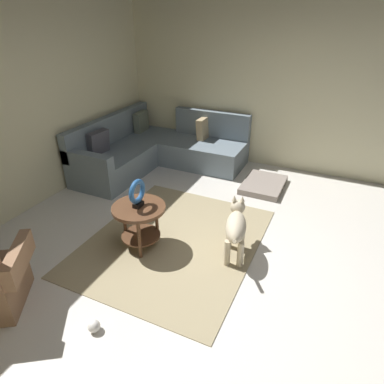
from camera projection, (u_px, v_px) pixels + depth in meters
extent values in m
cube|color=silver|center=(224.00, 269.00, 3.67)|extent=(6.00, 6.00, 0.10)
cube|color=beige|center=(4.00, 112.00, 4.09)|extent=(6.00, 0.12, 2.70)
cube|color=beige|center=(292.00, 88.00, 5.33)|extent=(0.12, 6.00, 2.70)
cube|color=tan|center=(174.00, 241.00, 4.02)|extent=(2.30, 1.90, 0.01)
cube|color=slate|center=(129.00, 156.00, 5.81)|extent=(2.20, 0.85, 0.42)
cube|color=slate|center=(110.00, 129.00, 5.73)|extent=(2.20, 0.14, 0.46)
cube|color=slate|center=(204.00, 153.00, 5.93)|extent=(0.85, 1.40, 0.42)
cube|color=slate|center=(212.00, 124.00, 6.00)|extent=(0.14, 1.40, 0.46)
cube|color=slate|center=(87.00, 160.00, 4.85)|extent=(0.16, 0.85, 0.22)
cube|color=slate|center=(141.00, 122.00, 6.30)|extent=(0.39, 0.15, 0.38)
cube|color=#4C4C56|center=(98.00, 143.00, 5.31)|extent=(0.39, 0.19, 0.39)
cube|color=tan|center=(204.00, 129.00, 5.95)|extent=(0.38, 0.15, 0.39)
cube|color=#936B4C|center=(18.00, 258.00, 2.96)|extent=(0.56, 0.41, 0.22)
cylinder|color=brown|center=(139.00, 208.00, 3.70)|extent=(0.60, 0.60, 0.04)
cylinder|color=brown|center=(141.00, 235.00, 3.87)|extent=(0.45, 0.45, 0.02)
cylinder|color=brown|center=(125.00, 224.00, 3.91)|extent=(0.04, 0.04, 0.50)
cylinder|color=brown|center=(139.00, 239.00, 3.64)|extent=(0.04, 0.04, 0.50)
cylinder|color=brown|center=(157.00, 222.00, 3.94)|extent=(0.04, 0.04, 0.50)
cube|color=black|center=(138.00, 204.00, 3.68)|extent=(0.12, 0.08, 0.05)
torus|color=#265999|center=(137.00, 191.00, 3.60)|extent=(0.28, 0.06, 0.28)
cube|color=gray|center=(263.00, 185.00, 5.23)|extent=(0.80, 0.60, 0.09)
cylinder|color=beige|center=(229.00, 236.00, 3.84)|extent=(0.07, 0.07, 0.32)
cylinder|color=beige|center=(241.00, 237.00, 3.82)|extent=(0.07, 0.07, 0.32)
cylinder|color=beige|center=(227.00, 253.00, 3.57)|extent=(0.07, 0.07, 0.32)
cylinder|color=beige|center=(240.00, 255.00, 3.55)|extent=(0.07, 0.07, 0.32)
ellipsoid|color=beige|center=(236.00, 227.00, 3.58)|extent=(0.56, 0.35, 0.24)
sphere|color=beige|center=(238.00, 207.00, 3.81)|extent=(0.17, 0.17, 0.17)
ellipsoid|color=beige|center=(238.00, 205.00, 3.88)|extent=(0.13, 0.10, 0.07)
cone|color=beige|center=(234.00, 198.00, 3.75)|extent=(0.06, 0.06, 0.07)
cone|color=beige|center=(242.00, 199.00, 3.74)|extent=(0.06, 0.06, 0.07)
cylinder|color=beige|center=(234.00, 241.00, 3.29)|extent=(0.20, 0.09, 0.16)
sphere|color=silver|center=(94.00, 326.00, 2.87)|extent=(0.11, 0.11, 0.11)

